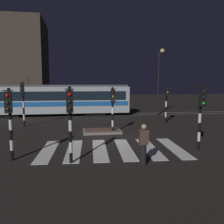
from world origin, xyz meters
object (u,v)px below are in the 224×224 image
at_px(traffic_light_corner_far_right, 167,98).
at_px(traffic_light_corner_far_left, 23,97).
at_px(tram, 53,99).
at_px(street_lamp_trackside_right, 160,74).
at_px(traffic_light_median_centre, 113,103).
at_px(traffic_light_corner_near_left, 9,113).
at_px(traffic_light_kerb_mid_left, 70,113).
at_px(pedestrian_waiting_at_kerb, 144,144).
at_px(traffic_light_corner_near_right, 201,108).

xyz_separation_m(traffic_light_corner_far_right, traffic_light_corner_far_left, (-11.70, -0.22, 0.19)).
bearing_deg(tram, street_lamp_trackside_right, -7.40).
distance_m(traffic_light_median_centre, traffic_light_corner_far_right, 6.40).
distance_m(traffic_light_corner_near_left, traffic_light_corner_far_right, 13.55).
bearing_deg(traffic_light_corner_far_left, traffic_light_median_centre, -28.04).
relative_size(traffic_light_kerb_mid_left, pedestrian_waiting_at_kerb, 1.89).
xyz_separation_m(traffic_light_median_centre, traffic_light_corner_far_left, (-6.46, 3.44, 0.26)).
height_order(traffic_light_corner_near_left, traffic_light_median_centre, traffic_light_corner_near_left).
bearing_deg(pedestrian_waiting_at_kerb, traffic_light_corner_far_right, 63.52).
xyz_separation_m(traffic_light_corner_near_left, street_lamp_trackside_right, (11.45, 13.14, 2.29)).
relative_size(street_lamp_trackside_right, tram, 0.43).
height_order(traffic_light_corner_far_right, traffic_light_corner_far_left, traffic_light_corner_far_left).
relative_size(traffic_light_kerb_mid_left, tram, 0.20).
distance_m(traffic_light_corner_near_left, pedestrian_waiting_at_kerb, 5.80).
height_order(traffic_light_kerb_mid_left, traffic_light_corner_near_right, traffic_light_corner_near_right).
xyz_separation_m(traffic_light_kerb_mid_left, traffic_light_corner_near_left, (-2.55, 0.77, -0.04)).
distance_m(traffic_light_kerb_mid_left, traffic_light_median_centre, 6.30).
relative_size(traffic_light_corner_far_right, tram, 0.20).
distance_m(traffic_light_corner_near_left, street_lamp_trackside_right, 17.58).
xyz_separation_m(street_lamp_trackside_right, tram, (-11.05, 1.43, -2.63)).
height_order(street_lamp_trackside_right, tram, street_lamp_trackside_right).
xyz_separation_m(traffic_light_median_centre, traffic_light_corner_far_right, (5.25, 3.66, 0.07)).
distance_m(traffic_light_kerb_mid_left, traffic_light_corner_near_left, 2.67).
xyz_separation_m(traffic_light_corner_far_left, street_lamp_trackside_right, (12.69, 4.77, 2.06)).
bearing_deg(traffic_light_median_centre, pedestrian_waiting_at_kerb, -87.39).
xyz_separation_m(traffic_light_corner_far_left, tram, (1.64, 6.20, -0.57)).
bearing_deg(traffic_light_kerb_mid_left, traffic_light_corner_far_left, 112.51).
xyz_separation_m(traffic_light_corner_near_right, street_lamp_trackside_right, (2.58, 12.93, 2.21)).
height_order(traffic_light_kerb_mid_left, tram, tram).
bearing_deg(street_lamp_trackside_right, traffic_light_corner_far_left, -159.42).
bearing_deg(traffic_light_kerb_mid_left, traffic_light_corner_near_right, 8.88).
height_order(traffic_light_median_centre, pedestrian_waiting_at_kerb, traffic_light_median_centre).
relative_size(traffic_light_corner_near_left, traffic_light_corner_near_right, 0.96).
bearing_deg(pedestrian_waiting_at_kerb, traffic_light_median_centre, 92.61).
bearing_deg(traffic_light_corner_near_left, traffic_light_median_centre, 43.43).
relative_size(traffic_light_kerb_mid_left, street_lamp_trackside_right, 0.47).
bearing_deg(traffic_light_corner_far_left, traffic_light_corner_near_left, -81.58).
bearing_deg(traffic_light_corner_near_right, traffic_light_corner_far_right, 79.21).
xyz_separation_m(traffic_light_corner_near_left, pedestrian_waiting_at_kerb, (5.50, -1.35, -1.21)).
xyz_separation_m(traffic_light_kerb_mid_left, traffic_light_corner_near_right, (6.31, 0.99, 0.04)).
height_order(traffic_light_corner_near_left, street_lamp_trackside_right, street_lamp_trackside_right).
bearing_deg(traffic_light_kerb_mid_left, traffic_light_corner_near_left, 163.18).
bearing_deg(traffic_light_corner_near_left, tram, 88.43).
distance_m(street_lamp_trackside_right, tram, 11.45).
bearing_deg(pedestrian_waiting_at_kerb, traffic_light_corner_near_right, 25.01).
relative_size(traffic_light_kerb_mid_left, traffic_light_corner_far_left, 0.92).
xyz_separation_m(traffic_light_corner_far_left, pedestrian_waiting_at_kerb, (6.75, -9.73, -1.44)).
relative_size(traffic_light_kerb_mid_left, traffic_light_corner_near_left, 1.02).
height_order(traffic_light_kerb_mid_left, pedestrian_waiting_at_kerb, traffic_light_kerb_mid_left).
height_order(traffic_light_corner_near_left, traffic_light_corner_far_left, traffic_light_corner_far_left).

